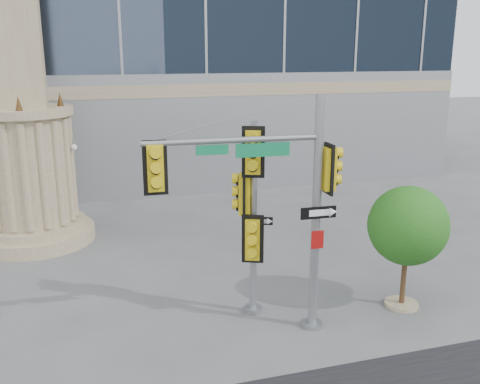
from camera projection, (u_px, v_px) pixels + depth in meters
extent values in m
plane|color=#545456|center=(259.00, 331.00, 13.89)|extent=(120.00, 120.00, 0.00)
cylinder|color=gray|center=(36.00, 234.00, 20.47)|extent=(4.40, 4.40, 0.50)
cylinder|color=gray|center=(35.00, 224.00, 20.37)|extent=(3.80, 3.80, 0.30)
cylinder|color=gray|center=(29.00, 169.00, 19.82)|extent=(3.00, 3.00, 4.00)
cylinder|color=gray|center=(23.00, 111.00, 19.27)|extent=(3.50, 3.50, 0.30)
cone|color=#472D14|center=(60.00, 99.00, 19.54)|extent=(0.24, 0.24, 0.50)
cylinder|color=slate|center=(312.00, 324.00, 14.12)|extent=(0.57, 0.57, 0.12)
cylinder|color=slate|center=(316.00, 217.00, 13.36)|extent=(0.22, 0.22, 6.07)
cylinder|color=slate|center=(233.00, 140.00, 12.34)|extent=(4.25, 0.33, 0.14)
cube|color=#0E7747|center=(263.00, 150.00, 12.56)|extent=(1.32, 0.10, 0.32)
cube|color=gold|center=(155.00, 168.00, 12.05)|extent=(0.57, 0.31, 1.26)
cube|color=gold|center=(329.00, 169.00, 13.12)|extent=(0.31, 0.57, 1.26)
cube|color=black|center=(318.00, 213.00, 13.19)|extent=(0.93, 0.07, 0.30)
cube|color=maroon|center=(317.00, 240.00, 13.37)|extent=(0.32, 0.04, 0.47)
cylinder|color=slate|center=(253.00, 309.00, 14.93)|extent=(0.51, 0.51, 0.13)
cylinder|color=slate|center=(254.00, 221.00, 14.27)|extent=(0.19, 0.19, 5.31)
cube|color=gold|center=(253.00, 152.00, 13.56)|extent=(0.65, 0.50, 1.33)
cube|color=gold|center=(245.00, 194.00, 14.10)|extent=(0.50, 0.65, 1.33)
cube|color=gold|center=(253.00, 239.00, 14.15)|extent=(0.65, 0.50, 1.33)
cube|color=black|center=(260.00, 221.00, 14.12)|extent=(0.62, 0.29, 0.21)
cylinder|color=gray|center=(401.00, 304.00, 15.27)|extent=(0.94, 0.94, 0.10)
cylinder|color=#382314|center=(404.00, 275.00, 15.04)|extent=(0.15, 0.15, 1.89)
sphere|color=#185313|center=(408.00, 226.00, 14.67)|extent=(2.20, 2.20, 2.20)
sphere|color=#185313|center=(416.00, 232.00, 15.12)|extent=(1.36, 1.36, 1.36)
sphere|color=#185313|center=(401.00, 239.00, 14.39)|extent=(1.15, 1.15, 1.15)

